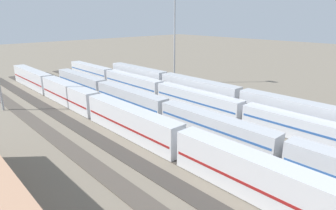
{
  "coord_description": "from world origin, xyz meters",
  "views": [
    {
      "loc": [
        -36.45,
        36.16,
        19.77
      ],
      "look_at": [
        4.04,
        -1.35,
        2.5
      ],
      "focal_mm": 30.48,
      "sensor_mm": 36.0,
      "label": 1
    }
  ],
  "objects_px": {
    "train_on_track_1": "(198,90)",
    "train_on_track_6": "(131,122)",
    "light_mast_0": "(175,22)",
    "train_on_track_2": "(197,99)",
    "train_on_track_4": "(204,123)"
  },
  "relations": [
    {
      "from": "train_on_track_6",
      "to": "light_mast_0",
      "type": "xyz_separation_m",
      "value": [
        24.34,
        -33.78,
        15.63
      ]
    },
    {
      "from": "train_on_track_6",
      "to": "train_on_track_4",
      "type": "bearing_deg",
      "value": -127.92
    },
    {
      "from": "train_on_track_1",
      "to": "train_on_track_2",
      "type": "bearing_deg",
      "value": 129.35
    },
    {
      "from": "train_on_track_4",
      "to": "light_mast_0",
      "type": "relative_size",
      "value": 3.98
    },
    {
      "from": "train_on_track_4",
      "to": "train_on_track_2",
      "type": "xyz_separation_m",
      "value": [
        10.61,
        -10.0,
        -0.05
      ]
    },
    {
      "from": "train_on_track_4",
      "to": "train_on_track_2",
      "type": "distance_m",
      "value": 14.58
    },
    {
      "from": "train_on_track_1",
      "to": "train_on_track_4",
      "type": "distance_m",
      "value": 21.02
    },
    {
      "from": "train_on_track_1",
      "to": "light_mast_0",
      "type": "distance_m",
      "value": 24.98
    },
    {
      "from": "train_on_track_1",
      "to": "train_on_track_4",
      "type": "height_order",
      "value": "train_on_track_1"
    },
    {
      "from": "train_on_track_4",
      "to": "train_on_track_6",
      "type": "relative_size",
      "value": 0.96
    },
    {
      "from": "train_on_track_1",
      "to": "light_mast_0",
      "type": "height_order",
      "value": "light_mast_0"
    },
    {
      "from": "train_on_track_1",
      "to": "train_on_track_2",
      "type": "height_order",
      "value": "train_on_track_1"
    },
    {
      "from": "train_on_track_2",
      "to": "train_on_track_6",
      "type": "relative_size",
      "value": 1.0
    },
    {
      "from": "train_on_track_4",
      "to": "train_on_track_2",
      "type": "bearing_deg",
      "value": -43.31
    },
    {
      "from": "train_on_track_1",
      "to": "train_on_track_6",
      "type": "bearing_deg",
      "value": 105.47
    }
  ]
}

